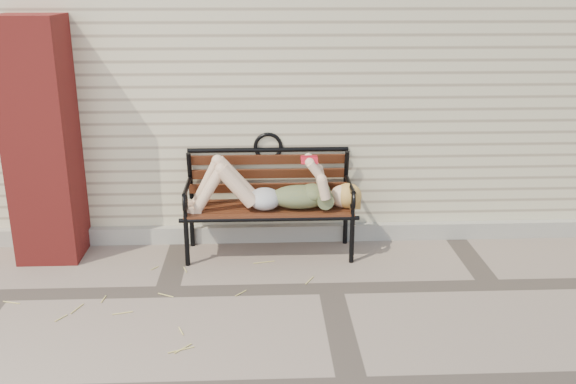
{
  "coord_description": "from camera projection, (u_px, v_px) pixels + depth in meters",
  "views": [
    {
      "loc": [
        -0.52,
        -4.41,
        2.25
      ],
      "look_at": [
        -0.3,
        0.56,
        0.6
      ],
      "focal_mm": 40.0,
      "sensor_mm": 36.0,
      "label": 1
    }
  ],
  "objects": [
    {
      "name": "garden_bench",
      "position": [
        269.0,
        189.0,
        5.45
      ],
      "size": [
        1.55,
        0.62,
        1.0
      ],
      "color": "black",
      "rests_on": "ground"
    },
    {
      "name": "brick_pillar",
      "position": [
        42.0,
        141.0,
        5.22
      ],
      "size": [
        0.5,
        0.5,
        2.0
      ],
      "primitive_type": "cube",
      "color": "maroon",
      "rests_on": "ground"
    },
    {
      "name": "ground",
      "position": [
        331.0,
        288.0,
        4.91
      ],
      "size": [
        80.0,
        80.0,
        0.0
      ],
      "primitive_type": "plane",
      "color": "#7C6B5F",
      "rests_on": "ground"
    },
    {
      "name": "foundation_strip",
      "position": [
        319.0,
        232.0,
        5.81
      ],
      "size": [
        8.0,
        0.1,
        0.15
      ],
      "primitive_type": "cube",
      "color": "#A7A497",
      "rests_on": "ground"
    },
    {
      "name": "reading_woman",
      "position": [
        270.0,
        189.0,
        5.33
      ],
      "size": [
        1.46,
        0.33,
        0.46
      ],
      "color": "#0B3A4E",
      "rests_on": "ground"
    },
    {
      "name": "straw_scatter",
      "position": [
        91.0,
        309.0,
        4.59
      ],
      "size": [
        2.91,
        1.69,
        0.01
      ],
      "color": "#D5C368",
      "rests_on": "ground"
    },
    {
      "name": "house_wall",
      "position": [
        305.0,
        49.0,
        7.29
      ],
      "size": [
        8.0,
        4.0,
        3.0
      ],
      "primitive_type": "cube",
      "color": "beige",
      "rests_on": "ground"
    }
  ]
}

